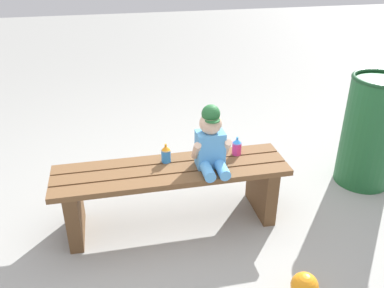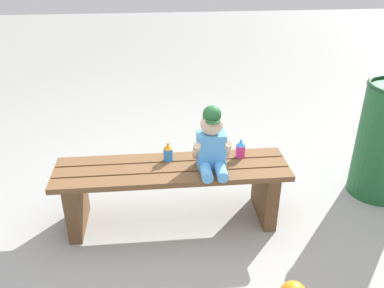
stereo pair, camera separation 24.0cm
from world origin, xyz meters
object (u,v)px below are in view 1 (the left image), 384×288
at_px(sippy_cup_left, 166,154).
at_px(sippy_cup_right, 237,146).
at_px(park_bench, 172,186).
at_px(child_figure, 211,141).
at_px(trash_bin, 371,131).
at_px(toy_ball, 305,286).

relative_size(sippy_cup_left, sippy_cup_right, 1.00).
xyz_separation_m(park_bench, sippy_cup_right, (0.45, 0.09, 0.19)).
bearing_deg(park_bench, child_figure, -7.85).
height_order(park_bench, child_figure, child_figure).
relative_size(child_figure, sippy_cup_right, 3.26).
distance_m(sippy_cup_right, trash_bin, 1.06).
bearing_deg(toy_ball, park_bench, 126.60).
xyz_separation_m(toy_ball, trash_bin, (0.94, 0.96, 0.35)).
relative_size(park_bench, sippy_cup_right, 11.76).
bearing_deg(trash_bin, sippy_cup_left, -176.02).
relative_size(sippy_cup_left, trash_bin, 0.15).
distance_m(park_bench, toy_ball, 0.97).
relative_size(park_bench, toy_ball, 10.07).
height_order(park_bench, toy_ball, park_bench).
distance_m(child_figure, sippy_cup_left, 0.31).
bearing_deg(child_figure, sippy_cup_right, 29.85).
bearing_deg(toy_ball, child_figure, 114.02).
distance_m(sippy_cup_left, toy_ball, 1.11).
bearing_deg(sippy_cup_left, park_bench, -77.97).
height_order(park_bench, sippy_cup_left, sippy_cup_left).
relative_size(toy_ball, trash_bin, 0.17).
relative_size(sippy_cup_right, trash_bin, 0.15).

